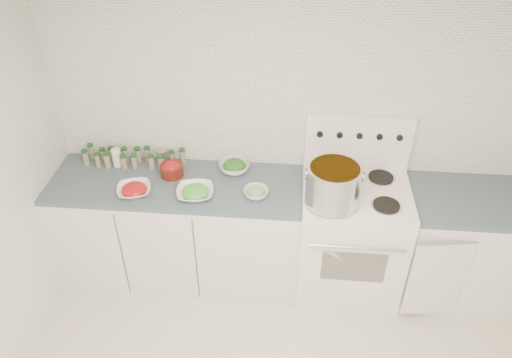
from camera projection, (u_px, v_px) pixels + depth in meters
name	position (u px, v px, depth m)	size (l,w,h in m)	color
room_walls	(285.00, 234.00, 2.22)	(3.54, 3.04, 2.52)	white
counter_left	(181.00, 229.00, 3.89)	(1.85, 0.62, 0.90)	white
stove	(350.00, 235.00, 3.77)	(0.76, 0.70, 1.36)	white
counter_right	(460.00, 246.00, 3.74)	(0.89, 0.69, 0.90)	white
stock_pot	(333.00, 184.00, 3.29)	(0.38, 0.36, 0.28)	silver
bowl_tomato	(134.00, 190.00, 3.50)	(0.29, 0.29, 0.08)	white
bowl_snowpea	(195.00, 192.00, 3.47)	(0.29, 0.29, 0.09)	white
bowl_broccoli	(234.00, 166.00, 3.72)	(0.27, 0.27, 0.09)	white
bowl_zucchini	(256.00, 192.00, 3.48)	(0.18, 0.18, 0.07)	white
bowl_pepper	(172.00, 169.00, 3.67)	(0.17, 0.17, 0.11)	#53140E
salt_canister	(117.00, 158.00, 3.76)	(0.07, 0.07, 0.14)	white
tin_can	(162.00, 156.00, 3.81)	(0.08, 0.08, 0.10)	#9C9984
spice_cluster	(129.00, 157.00, 3.78)	(0.77, 0.16, 0.13)	gray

